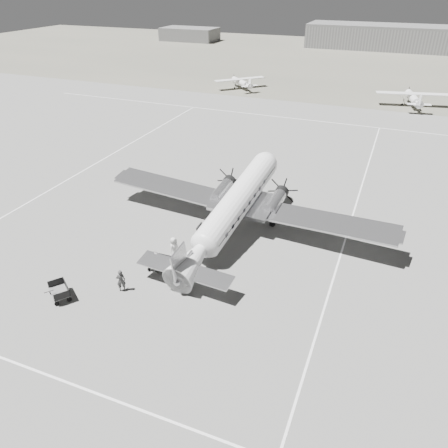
{
  "coord_description": "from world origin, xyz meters",
  "views": [
    {
      "loc": [
        14.19,
        -26.03,
        19.58
      ],
      "look_at": [
        2.9,
        1.94,
        2.2
      ],
      "focal_mm": 35.0,
      "sensor_mm": 36.0,
      "label": 1
    }
  ],
  "objects_px": {
    "ramp_agent": "(158,262)",
    "passenger": "(174,248)",
    "shed_secondary": "(190,34)",
    "baggage_cart_near": "(160,264)",
    "hangar_main": "(380,37)",
    "dc3_airliner": "(233,209)",
    "light_plane_right": "(413,99)",
    "light_plane_left": "(241,83)",
    "baggage_cart_far": "(60,292)",
    "ground_crew": "(121,280)"
  },
  "relations": [
    {
      "from": "light_plane_right",
      "to": "baggage_cart_far",
      "type": "bearing_deg",
      "value": -121.45
    },
    {
      "from": "light_plane_left",
      "to": "baggage_cart_far",
      "type": "height_order",
      "value": "light_plane_left"
    },
    {
      "from": "shed_secondary",
      "to": "ramp_agent",
      "type": "height_order",
      "value": "shed_secondary"
    },
    {
      "from": "light_plane_left",
      "to": "baggage_cart_far",
      "type": "bearing_deg",
      "value": -126.21
    },
    {
      "from": "baggage_cart_near",
      "to": "ground_crew",
      "type": "xyz_separation_m",
      "value": [
        -1.31,
        -3.21,
        0.32
      ]
    },
    {
      "from": "light_plane_right",
      "to": "ground_crew",
      "type": "distance_m",
      "value": 62.61
    },
    {
      "from": "baggage_cart_near",
      "to": "hangar_main",
      "type": "bearing_deg",
      "value": 86.85
    },
    {
      "from": "baggage_cart_far",
      "to": "ground_crew",
      "type": "xyz_separation_m",
      "value": [
        3.5,
        2.3,
        0.34
      ]
    },
    {
      "from": "baggage_cart_near",
      "to": "dc3_airliner",
      "type": "bearing_deg",
      "value": 63.22
    },
    {
      "from": "dc3_airliner",
      "to": "ground_crew",
      "type": "bearing_deg",
      "value": -110.41
    },
    {
      "from": "passenger",
      "to": "baggage_cart_far",
      "type": "bearing_deg",
      "value": 158.32
    },
    {
      "from": "ground_crew",
      "to": "ramp_agent",
      "type": "relative_size",
      "value": 1.01
    },
    {
      "from": "hangar_main",
      "to": "baggage_cart_far",
      "type": "relative_size",
      "value": 22.66
    },
    {
      "from": "baggage_cart_near",
      "to": "ramp_agent",
      "type": "bearing_deg",
      "value": -111.24
    },
    {
      "from": "light_plane_left",
      "to": "ramp_agent",
      "type": "distance_m",
      "value": 60.5
    },
    {
      "from": "hangar_main",
      "to": "baggage_cart_far",
      "type": "bearing_deg",
      "value": -94.55
    },
    {
      "from": "baggage_cart_near",
      "to": "baggage_cart_far",
      "type": "distance_m",
      "value": 7.32
    },
    {
      "from": "ramp_agent",
      "to": "passenger",
      "type": "height_order",
      "value": "passenger"
    },
    {
      "from": "shed_secondary",
      "to": "passenger",
      "type": "distance_m",
      "value": 128.33
    },
    {
      "from": "hangar_main",
      "to": "light_plane_left",
      "type": "distance_m",
      "value": 67.46
    },
    {
      "from": "shed_secondary",
      "to": "hangar_main",
      "type": "bearing_deg",
      "value": 4.76
    },
    {
      "from": "dc3_airliner",
      "to": "passenger",
      "type": "height_order",
      "value": "dc3_airliner"
    },
    {
      "from": "passenger",
      "to": "hangar_main",
      "type": "bearing_deg",
      "value": 10.79
    },
    {
      "from": "dc3_airliner",
      "to": "light_plane_right",
      "type": "height_order",
      "value": "dc3_airliner"
    },
    {
      "from": "baggage_cart_far",
      "to": "ramp_agent",
      "type": "height_order",
      "value": "ramp_agent"
    },
    {
      "from": "baggage_cart_near",
      "to": "passenger",
      "type": "xyz_separation_m",
      "value": [
        0.27,
        1.77,
        0.4
      ]
    },
    {
      "from": "light_plane_right",
      "to": "ground_crew",
      "type": "relative_size",
      "value": 6.92
    },
    {
      "from": "light_plane_left",
      "to": "baggage_cart_near",
      "type": "xyz_separation_m",
      "value": [
        14.84,
        -58.46,
        -0.52
      ]
    },
    {
      "from": "shed_secondary",
      "to": "ramp_agent",
      "type": "relative_size",
      "value": 10.5
    },
    {
      "from": "baggage_cart_far",
      "to": "ground_crew",
      "type": "distance_m",
      "value": 4.21
    },
    {
      "from": "ground_crew",
      "to": "passenger",
      "type": "distance_m",
      "value": 5.22
    },
    {
      "from": "light_plane_left",
      "to": "light_plane_right",
      "type": "bearing_deg",
      "value": -48.07
    },
    {
      "from": "hangar_main",
      "to": "shed_secondary",
      "type": "relative_size",
      "value": 2.33
    },
    {
      "from": "light_plane_right",
      "to": "baggage_cart_near",
      "type": "relative_size",
      "value": 6.21
    },
    {
      "from": "baggage_cart_near",
      "to": "ramp_agent",
      "type": "relative_size",
      "value": 1.13
    },
    {
      "from": "light_plane_right",
      "to": "ramp_agent",
      "type": "height_order",
      "value": "light_plane_right"
    },
    {
      "from": "light_plane_left",
      "to": "baggage_cart_near",
      "type": "relative_size",
      "value": 5.32
    },
    {
      "from": "shed_secondary",
      "to": "passenger",
      "type": "bearing_deg",
      "value": -64.69
    },
    {
      "from": "light_plane_left",
      "to": "passenger",
      "type": "xyz_separation_m",
      "value": [
        15.11,
        -56.69,
        -0.12
      ]
    },
    {
      "from": "hangar_main",
      "to": "light_plane_left",
      "type": "relative_size",
      "value": 4.1
    },
    {
      "from": "shed_secondary",
      "to": "dc3_airliner",
      "type": "distance_m",
      "value": 125.25
    },
    {
      "from": "hangar_main",
      "to": "passenger",
      "type": "distance_m",
      "value": 121.14
    },
    {
      "from": "baggage_cart_far",
      "to": "ground_crew",
      "type": "bearing_deg",
      "value": 69.68
    },
    {
      "from": "dc3_airliner",
      "to": "light_plane_right",
      "type": "relative_size",
      "value": 2.23
    },
    {
      "from": "ground_crew",
      "to": "light_plane_right",
      "type": "bearing_deg",
      "value": -143.17
    },
    {
      "from": "shed_secondary",
      "to": "passenger",
      "type": "relative_size",
      "value": 9.53
    },
    {
      "from": "light_plane_right",
      "to": "baggage_cart_far",
      "type": "xyz_separation_m",
      "value": [
        -21.16,
        -62.37,
        -0.72
      ]
    },
    {
      "from": "shed_secondary",
      "to": "baggage_cart_near",
      "type": "distance_m",
      "value": 129.83
    },
    {
      "from": "shed_secondary",
      "to": "light_plane_right",
      "type": "xyz_separation_m",
      "value": [
        70.95,
        -60.92,
        -0.76
      ]
    },
    {
      "from": "hangar_main",
      "to": "baggage_cart_near",
      "type": "relative_size",
      "value": 21.78
    }
  ]
}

